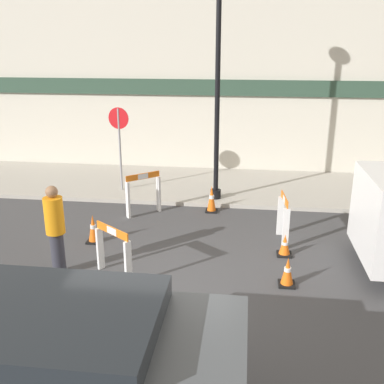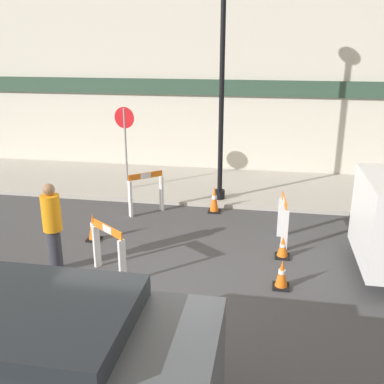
% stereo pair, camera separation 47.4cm
% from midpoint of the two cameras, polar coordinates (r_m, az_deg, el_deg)
% --- Properties ---
extents(ground_plane, '(60.00, 60.00, 0.00)m').
position_cam_midpoint_polar(ground_plane, '(8.02, -5.49, -13.08)').
color(ground_plane, '#424244').
extents(sidewalk_slab, '(18.00, 3.49, 0.11)m').
position_cam_midpoint_polar(sidewalk_slab, '(13.63, 0.14, 0.88)').
color(sidewalk_slab, '#ADA89E').
rests_on(sidewalk_slab, ground_plane).
extents(storefront_facade, '(18.00, 0.22, 5.50)m').
position_cam_midpoint_polar(storefront_facade, '(14.87, 1.03, 12.99)').
color(storefront_facade, beige).
rests_on(storefront_facade, ground_plane).
extents(streetlamp_post, '(0.44, 0.44, 5.94)m').
position_cam_midpoint_polar(streetlamp_post, '(11.67, 2.12, 17.00)').
color(streetlamp_post, black).
rests_on(streetlamp_post, sidewalk_slab).
extents(stop_sign, '(0.60, 0.12, 2.37)m').
position_cam_midpoint_polar(stop_sign, '(12.88, -10.26, 7.06)').
color(stop_sign, gray).
rests_on(stop_sign, sidewalk_slab).
extents(barricade_0, '(0.79, 0.71, 1.09)m').
position_cam_midpoint_polar(barricade_0, '(11.39, -7.38, -0.03)').
color(barricade_0, white).
rests_on(barricade_0, ground_plane).
extents(barricade_1, '(0.82, 0.66, 1.00)m').
position_cam_midpoint_polar(barricade_1, '(8.52, -11.56, -7.19)').
color(barricade_1, white).
rests_on(barricade_1, ground_plane).
extents(barricade_2, '(0.21, 0.81, 1.06)m').
position_cam_midpoint_polar(barricade_2, '(9.92, 10.18, -3.19)').
color(barricade_2, white).
rests_on(barricade_2, ground_plane).
extents(traffic_cone_0, '(0.30, 0.30, 0.71)m').
position_cam_midpoint_polar(traffic_cone_0, '(11.56, 1.33, -0.92)').
color(traffic_cone_0, black).
rests_on(traffic_cone_0, ground_plane).
extents(traffic_cone_1, '(0.30, 0.30, 0.46)m').
position_cam_midpoint_polar(traffic_cone_1, '(9.43, 10.28, -6.72)').
color(traffic_cone_1, black).
rests_on(traffic_cone_1, ground_plane).
extents(traffic_cone_2, '(0.30, 0.30, 0.55)m').
position_cam_midpoint_polar(traffic_cone_2, '(8.31, 10.42, -10.00)').
color(traffic_cone_2, black).
rests_on(traffic_cone_2, ground_plane).
extents(traffic_cone_3, '(0.30, 0.30, 0.64)m').
position_cam_midpoint_polar(traffic_cone_3, '(10.11, -13.75, -4.62)').
color(traffic_cone_3, black).
rests_on(traffic_cone_3, ground_plane).
extents(person_worker, '(0.49, 0.49, 1.75)m').
position_cam_midpoint_polar(person_worker, '(8.75, -18.47, -4.31)').
color(person_worker, '#33333D').
rests_on(person_worker, ground_plane).
extents(parked_car_1, '(3.90, 1.98, 1.66)m').
position_cam_midpoint_polar(parked_car_1, '(5.31, -19.22, -20.42)').
color(parked_car_1, '#4C5156').
rests_on(parked_car_1, ground_plane).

